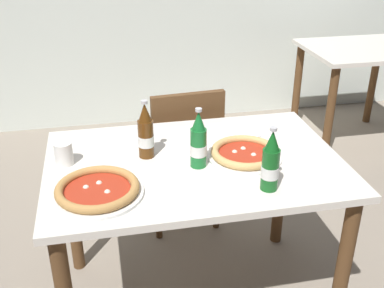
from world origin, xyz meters
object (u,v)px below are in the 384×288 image
dining_table_main (194,184)px  paper_cup (64,154)px  beer_bottle_left (198,142)px  pizza_margherita_near (245,154)px  pizza_marinara_far (98,190)px  dining_table_background (358,68)px  chair_behind_table (183,150)px  napkin_with_cutlery (248,129)px  beer_bottle_center (271,164)px  beer_bottle_right (146,133)px

dining_table_main → paper_cup: 0.55m
dining_table_main → beer_bottle_left: (0.01, -0.05, 0.22)m
dining_table_main → pizza_margherita_near: size_ratio=3.95×
pizza_marinara_far → beer_bottle_left: (0.40, 0.14, 0.08)m
paper_cup → dining_table_background: bearing=33.4°
pizza_margherita_near → beer_bottle_left: (-0.20, -0.02, 0.08)m
pizza_margherita_near → pizza_marinara_far: same height
chair_behind_table → pizza_marinara_far: size_ratio=2.58×
dining_table_main → pizza_margherita_near: pizza_margherita_near is taller
paper_cup → napkin_with_cutlery: bearing=11.6°
dining_table_main → dining_table_background: 2.13m
dining_table_main → beer_bottle_center: 0.41m
beer_bottle_right → napkin_with_cutlery: beer_bottle_right is taller
beer_bottle_center → beer_bottle_right: same height
chair_behind_table → napkin_with_cutlery: chair_behind_table is taller
dining_table_main → dining_table_background: same height
paper_cup → pizza_margherita_near: bearing=-7.5°
chair_behind_table → pizza_margherita_near: chair_behind_table is taller
beer_bottle_center → chair_behind_table: bearing=100.2°
pizza_marinara_far → beer_bottle_center: 0.63m
pizza_marinara_far → paper_cup: bearing=115.6°
beer_bottle_left → napkin_with_cutlery: beer_bottle_left is taller
dining_table_background → paper_cup: bearing=-146.6°
napkin_with_cutlery → paper_cup: bearing=-168.4°
pizza_margherita_near → beer_bottle_center: 0.26m
pizza_marinara_far → paper_cup: paper_cup is taller
beer_bottle_left → beer_bottle_right: 0.23m
beer_bottle_left → napkin_with_cutlery: 0.43m
beer_bottle_left → paper_cup: beer_bottle_left is taller
dining_table_main → beer_bottle_left: 0.22m
pizza_marinara_far → beer_bottle_right: (0.21, 0.26, 0.08)m
beer_bottle_left → beer_bottle_right: size_ratio=1.00×
pizza_marinara_far → beer_bottle_left: 0.43m
chair_behind_table → paper_cup: 0.85m
paper_cup → beer_bottle_center: bearing=-24.7°
pizza_marinara_far → napkin_with_cutlery: 0.82m
chair_behind_table → beer_bottle_right: (-0.25, -0.53, 0.37)m
napkin_with_cutlery → paper_cup: 0.84m
pizza_marinara_far → beer_bottle_center: (0.62, -0.08, 0.08)m
dining_table_background → pizza_marinara_far: pizza_marinara_far is taller
beer_bottle_center → dining_table_background: bearing=51.9°
pizza_margherita_near → pizza_marinara_far: bearing=-165.0°
dining_table_main → napkin_with_cutlery: bearing=38.5°
dining_table_background → pizza_margherita_near: size_ratio=2.63×
chair_behind_table → paper_cup: bearing=38.0°
chair_behind_table → beer_bottle_center: beer_bottle_center is taller
pizza_margherita_near → pizza_marinara_far: size_ratio=0.92×
paper_cup → beer_bottle_left: bearing=-12.9°
beer_bottle_center → napkin_with_cutlery: (0.08, 0.51, -0.10)m
dining_table_main → chair_behind_table: bearing=84.0°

